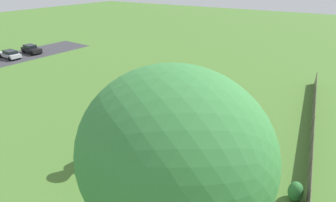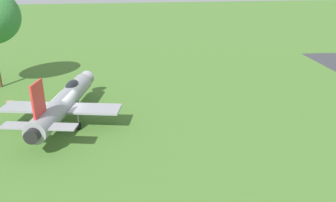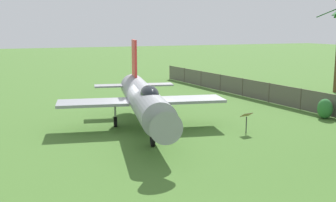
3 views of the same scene
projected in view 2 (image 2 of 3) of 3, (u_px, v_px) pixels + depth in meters
ground_plane at (66, 123)px, 28.39m from camera, size 200.00×200.00×0.00m
display_jet at (65, 101)px, 28.05m from camera, size 12.99×9.79×4.98m
info_plaque at (10, 104)px, 29.98m from camera, size 0.46×0.64×1.14m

